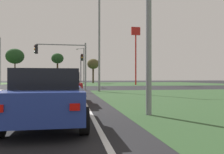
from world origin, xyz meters
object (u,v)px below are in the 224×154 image
at_px(street_lamp_third, 0,58).
at_px(pedestrian_at_median, 34,79).
at_px(car_blue_fifth, 49,96).
at_px(street_lamp_second, 101,38).
at_px(car_grey_near, 34,82).
at_px(car_silver_second, 47,83).
at_px(treeline_third, 15,56).
at_px(treeline_fifth, 93,64).
at_px(car_beige_sixth, 65,84).
at_px(treeline_fourth, 57,59).
at_px(fastfood_pole_sign, 136,43).
at_px(car_black_third, 40,80).
at_px(car_red_fourth, 63,87).
at_px(traffic_signal_near_right, 66,57).
at_px(street_lamp_fourth, 83,64).
at_px(car_navy_seventh, 33,81).
at_px(traffic_signal_far_right, 81,64).

bearing_deg(street_lamp_third, pedestrian_at_median, -51.79).
xyz_separation_m(car_blue_fifth, street_lamp_second, (3.50, 16.01, 4.51)).
distance_m(car_grey_near, car_silver_second, 3.62).
height_order(treeline_third, treeline_fifth, treeline_third).
xyz_separation_m(car_beige_sixth, treeline_fourth, (-3.23, 42.98, 5.67)).
height_order(car_grey_near, fastfood_pole_sign, fastfood_pole_sign).
height_order(car_black_third, car_red_fourth, car_red_fourth).
bearing_deg(pedestrian_at_median, traffic_signal_near_right, 76.30).
relative_size(street_lamp_fourth, treeline_third, 0.96).
xyz_separation_m(car_blue_fifth, treeline_fifth, (6.37, 56.08, 4.41)).
xyz_separation_m(car_black_third, car_navy_seventh, (-0.11, -11.10, -0.00)).
bearing_deg(street_lamp_second, pedestrian_at_median, 117.11).
height_order(fastfood_pole_sign, treeline_fifth, fastfood_pole_sign).
height_order(car_navy_seventh, treeline_fourth, treeline_fourth).
relative_size(car_beige_sixth, traffic_signal_far_right, 0.83).
bearing_deg(car_black_third, traffic_signal_far_right, 109.81).
bearing_deg(treeline_fourth, traffic_signal_near_right, -85.16).
bearing_deg(car_grey_near, treeline_fourth, 177.52).
relative_size(car_navy_seventh, traffic_signal_far_right, 0.84).
xyz_separation_m(car_grey_near, car_navy_seventh, (-3.42, 20.16, -0.05)).
relative_size(car_grey_near, treeline_fifth, 0.63).
bearing_deg(traffic_signal_near_right, treeline_fifth, 80.47).
distance_m(car_red_fourth, street_lamp_fourth, 41.37).
xyz_separation_m(street_lamp_second, treeline_third, (-16.81, 37.05, 1.46)).
bearing_deg(pedestrian_at_median, car_navy_seventh, -112.67).
distance_m(street_lamp_second, pedestrian_at_median, 20.61).
relative_size(street_lamp_third, treeline_third, 1.15).
relative_size(car_silver_second, car_blue_fifth, 1.01).
xyz_separation_m(car_grey_near, car_beige_sixth, (4.53, -13.05, -0.01)).
bearing_deg(street_lamp_second, car_silver_second, 132.22).
bearing_deg(car_navy_seventh, car_blue_fifth, 99.81).
xyz_separation_m(car_silver_second, car_beige_sixth, (2.47, -10.07, 0.03)).
bearing_deg(pedestrian_at_median, street_lamp_third, -85.13).
bearing_deg(car_beige_sixth, pedestrian_at_median, 104.96).
relative_size(car_black_third, pedestrian_at_median, 2.66).
distance_m(car_black_third, traffic_signal_near_right, 39.59).
height_order(pedestrian_at_median, treeline_fifth, treeline_fifth).
distance_m(traffic_signal_near_right, treeline_fifth, 38.59).
bearing_deg(street_lamp_second, traffic_signal_far_right, 96.11).
distance_m(street_lamp_fourth, pedestrian_at_median, 15.99).
relative_size(treeline_third, treeline_fifth, 1.29).
bearing_deg(traffic_signal_near_right, fastfood_pole_sign, 55.49).
relative_size(car_beige_sixth, street_lamp_third, 0.43).
xyz_separation_m(car_black_third, treeline_fifth, (14.16, -0.69, 4.45)).
distance_m(car_black_third, fastfood_pole_sign, 29.67).
xyz_separation_m(street_lamp_fourth, treeline_fifth, (3.19, 9.28, 0.51)).
bearing_deg(treeline_fifth, treeline_fourth, -176.21).
xyz_separation_m(street_lamp_third, fastfood_pole_sign, (27.62, -7.95, 2.87)).
height_order(street_lamp_third, treeline_third, street_lamp_third).
bearing_deg(car_silver_second, treeline_fifth, 165.31).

